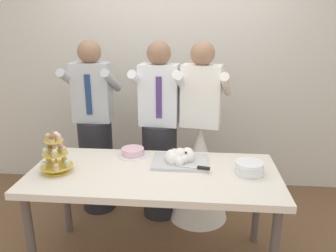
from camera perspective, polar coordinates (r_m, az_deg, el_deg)
rear_wall at (r=3.62m, az=0.37°, el=11.92°), size 5.20×0.10×2.90m
dessert_table at (r=2.44m, az=-2.47°, el=-9.41°), size 1.80×0.80×0.78m
cupcake_stand at (r=2.49m, az=-18.87°, el=-4.91°), size 0.23×0.23×0.31m
main_cake_tray at (r=2.52m, az=2.07°, el=-5.49°), size 0.43×0.32×0.12m
plate_stack at (r=2.43m, az=13.88°, el=-7.03°), size 0.21×0.21×0.09m
round_cake at (r=2.68m, az=-6.10°, el=-4.52°), size 0.24×0.24×0.06m
person_groom at (r=3.05m, az=-1.46°, el=-2.80°), size 0.50×0.52×1.66m
person_bride at (r=3.09m, az=5.43°, el=-5.90°), size 0.56×0.56×1.66m
person_guest at (r=3.23m, az=-12.45°, el=-2.02°), size 0.46×0.49×1.66m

